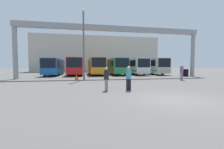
{
  "coord_description": "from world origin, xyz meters",
  "views": [
    {
      "loc": [
        -4.55,
        -6.75,
        1.7
      ],
      "look_at": [
        0.21,
        17.34,
        0.3
      ],
      "focal_mm": 24.0,
      "sensor_mm": 36.0,
      "label": 1
    }
  ],
  "objects_px": {
    "bus_slot_2": "(96,65)",
    "bus_slot_3": "(115,66)",
    "traffic_cone": "(77,77)",
    "pedestrian_mid_left": "(182,72)",
    "bus_slot_0": "(54,66)",
    "bus_slot_5": "(150,65)",
    "pedestrian_near_left": "(106,78)",
    "bus_slot_4": "(133,66)",
    "tire_stack": "(185,73)",
    "bus_slot_1": "(76,66)",
    "pedestrian_near_right": "(129,78)",
    "lamp_post": "(84,42)"
  },
  "relations": [
    {
      "from": "bus_slot_2",
      "to": "lamp_post",
      "type": "bearing_deg",
      "value": -102.21
    },
    {
      "from": "bus_slot_4",
      "to": "tire_stack",
      "type": "height_order",
      "value": "bus_slot_4"
    },
    {
      "from": "bus_slot_3",
      "to": "traffic_cone",
      "type": "bearing_deg",
      "value": -123.49
    },
    {
      "from": "pedestrian_near_left",
      "to": "pedestrian_near_right",
      "type": "relative_size",
      "value": 0.96
    },
    {
      "from": "pedestrian_mid_left",
      "to": "lamp_post",
      "type": "xyz_separation_m",
      "value": [
        -11.39,
        2.72,
        3.62
      ]
    },
    {
      "from": "bus_slot_0",
      "to": "pedestrian_near_right",
      "type": "height_order",
      "value": "bus_slot_0"
    },
    {
      "from": "bus_slot_3",
      "to": "pedestrian_near_left",
      "type": "bearing_deg",
      "value": -104.08
    },
    {
      "from": "bus_slot_5",
      "to": "pedestrian_near_right",
      "type": "xyz_separation_m",
      "value": [
        -11.04,
        -20.0,
        -0.93
      ]
    },
    {
      "from": "bus_slot_0",
      "to": "bus_slot_5",
      "type": "distance_m",
      "value": 19.32
    },
    {
      "from": "pedestrian_near_left",
      "to": "traffic_cone",
      "type": "relative_size",
      "value": 2.36
    },
    {
      "from": "bus_slot_0",
      "to": "bus_slot_2",
      "type": "distance_m",
      "value": 7.74
    },
    {
      "from": "bus_slot_4",
      "to": "tire_stack",
      "type": "xyz_separation_m",
      "value": [
        6.24,
        -7.72,
        -1.18
      ]
    },
    {
      "from": "bus_slot_4",
      "to": "bus_slot_5",
      "type": "bearing_deg",
      "value": 7.37
    },
    {
      "from": "bus_slot_4",
      "to": "pedestrian_near_right",
      "type": "distance_m",
      "value": 20.8
    },
    {
      "from": "bus_slot_0",
      "to": "pedestrian_mid_left",
      "type": "relative_size",
      "value": 5.7
    },
    {
      "from": "bus_slot_5",
      "to": "pedestrian_near_left",
      "type": "bearing_deg",
      "value": -122.4
    },
    {
      "from": "bus_slot_0",
      "to": "pedestrian_mid_left",
      "type": "xyz_separation_m",
      "value": [
        16.67,
        -13.6,
        -0.72
      ]
    },
    {
      "from": "pedestrian_near_left",
      "to": "tire_stack",
      "type": "height_order",
      "value": "pedestrian_near_left"
    },
    {
      "from": "pedestrian_mid_left",
      "to": "lamp_post",
      "type": "bearing_deg",
      "value": -30.64
    },
    {
      "from": "bus_slot_5",
      "to": "traffic_cone",
      "type": "relative_size",
      "value": 17.21
    },
    {
      "from": "bus_slot_2",
      "to": "bus_slot_3",
      "type": "xyz_separation_m",
      "value": [
        3.86,
        -0.26,
        -0.03
      ]
    },
    {
      "from": "bus_slot_3",
      "to": "lamp_post",
      "type": "distance_m",
      "value": 13.02
    },
    {
      "from": "pedestrian_near_left",
      "to": "bus_slot_0",
      "type": "bearing_deg",
      "value": 44.99
    },
    {
      "from": "bus_slot_0",
      "to": "bus_slot_4",
      "type": "relative_size",
      "value": 0.98
    },
    {
      "from": "pedestrian_near_left",
      "to": "tire_stack",
      "type": "xyz_separation_m",
      "value": [
        14.97,
        11.62,
        -0.26
      ]
    },
    {
      "from": "pedestrian_mid_left",
      "to": "pedestrian_near_right",
      "type": "height_order",
      "value": "pedestrian_mid_left"
    },
    {
      "from": "bus_slot_1",
      "to": "pedestrian_near_left",
      "type": "height_order",
      "value": "bus_slot_1"
    },
    {
      "from": "pedestrian_near_right",
      "to": "bus_slot_1",
      "type": "bearing_deg",
      "value": -69.39
    },
    {
      "from": "bus_slot_2",
      "to": "lamp_post",
      "type": "xyz_separation_m",
      "value": [
        -2.44,
        -11.29,
        2.78
      ]
    },
    {
      "from": "pedestrian_near_left",
      "to": "lamp_post",
      "type": "height_order",
      "value": "lamp_post"
    },
    {
      "from": "bus_slot_1",
      "to": "bus_slot_5",
      "type": "height_order",
      "value": "bus_slot_5"
    },
    {
      "from": "bus_slot_0",
      "to": "bus_slot_5",
      "type": "bearing_deg",
      "value": 1.78
    },
    {
      "from": "bus_slot_5",
      "to": "pedestrian_near_left",
      "type": "distance_m",
      "value": 23.52
    },
    {
      "from": "traffic_cone",
      "to": "bus_slot_3",
      "type": "bearing_deg",
      "value": 56.51
    },
    {
      "from": "bus_slot_5",
      "to": "traffic_cone",
      "type": "bearing_deg",
      "value": -142.81
    },
    {
      "from": "bus_slot_0",
      "to": "traffic_cone",
      "type": "relative_size",
      "value": 15.46
    },
    {
      "from": "traffic_cone",
      "to": "bus_slot_4",
      "type": "bearing_deg",
      "value": 44.38
    },
    {
      "from": "traffic_cone",
      "to": "pedestrian_near_right",
      "type": "bearing_deg",
      "value": -65.97
    },
    {
      "from": "pedestrian_near_left",
      "to": "pedestrian_near_right",
      "type": "distance_m",
      "value": 1.56
    },
    {
      "from": "pedestrian_near_right",
      "to": "traffic_cone",
      "type": "height_order",
      "value": "pedestrian_near_right"
    },
    {
      "from": "bus_slot_0",
      "to": "bus_slot_5",
      "type": "height_order",
      "value": "bus_slot_5"
    },
    {
      "from": "lamp_post",
      "to": "pedestrian_near_right",
      "type": "bearing_deg",
      "value": -70.65
    },
    {
      "from": "pedestrian_near_right",
      "to": "bus_slot_0",
      "type": "bearing_deg",
      "value": -58.99
    },
    {
      "from": "bus_slot_1",
      "to": "bus_slot_5",
      "type": "bearing_deg",
      "value": 1.63
    },
    {
      "from": "bus_slot_4",
      "to": "traffic_cone",
      "type": "height_order",
      "value": "bus_slot_4"
    },
    {
      "from": "bus_slot_3",
      "to": "pedestrian_mid_left",
      "type": "distance_m",
      "value": 14.68
    },
    {
      "from": "bus_slot_4",
      "to": "traffic_cone",
      "type": "bearing_deg",
      "value": -135.62
    },
    {
      "from": "pedestrian_near_left",
      "to": "bus_slot_3",
      "type": "bearing_deg",
      "value": 11.64
    },
    {
      "from": "bus_slot_3",
      "to": "bus_slot_5",
      "type": "height_order",
      "value": "bus_slot_5"
    },
    {
      "from": "bus_slot_4",
      "to": "tire_stack",
      "type": "distance_m",
      "value": 9.99
    }
  ]
}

